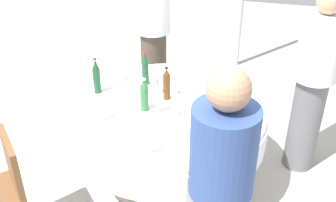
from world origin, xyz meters
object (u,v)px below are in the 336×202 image
at_px(wine_glass_front, 100,108).
at_px(plate_right, 187,147).
at_px(plate_left, 201,117).
at_px(person_south, 219,196).
at_px(bottle_green_south, 144,95).
at_px(person_west, 313,82).
at_px(bottle_brown_front, 167,84).
at_px(bottle_clear_north, 175,102).
at_px(wine_glass_outer, 149,141).
at_px(wine_glass_north, 159,99).
at_px(plate_rear, 122,79).
at_px(dining_table, 168,123).
at_px(person_mid, 153,35).
at_px(wine_glass_east, 155,82).
at_px(plate_near, 179,85).
at_px(bottle_dark_green_west, 145,69).
at_px(bottle_green_mid, 233,91).
at_px(bottle_dark_green_outer, 97,77).
at_px(chair_outer, 1,186).

distance_m(wine_glass_front, plate_right, 0.70).
distance_m(plate_left, person_south, 0.92).
relative_size(bottle_green_south, person_west, 0.17).
height_order(bottle_brown_front, bottle_clear_north, bottle_brown_front).
relative_size(wine_glass_outer, person_west, 0.09).
distance_m(wine_glass_north, plate_rear, 0.60).
xyz_separation_m(dining_table, wine_glass_front, (-0.30, 0.43, 0.25)).
distance_m(plate_left, person_mid, 1.36).
distance_m(bottle_brown_front, person_west, 1.18).
height_order(wine_glass_east, plate_near, wine_glass_east).
xyz_separation_m(wine_glass_outer, person_south, (-0.39, -0.51, 0.00)).
relative_size(bottle_dark_green_west, person_mid, 0.18).
xyz_separation_m(bottle_green_south, plate_rear, (0.40, 0.32, -0.11)).
distance_m(wine_glass_outer, person_mid, 1.72).
height_order(bottle_green_mid, wine_glass_north, bottle_green_mid).
bearing_deg(bottle_dark_green_outer, dining_table, -97.99).
bearing_deg(wine_glass_east, bottle_dark_green_outer, 100.18).
xyz_separation_m(bottle_green_mid, chair_outer, (-0.99, 1.41, -0.37)).
height_order(wine_glass_front, chair_outer, wine_glass_front).
xyz_separation_m(wine_glass_front, chair_outer, (-0.58, 0.50, -0.33)).
xyz_separation_m(wine_glass_front, wine_glass_north, (0.22, -0.38, 0.01)).
bearing_deg(person_south, bottle_green_south, -80.78).
bearing_deg(bottle_green_south, bottle_brown_front, -31.89).
distance_m(wine_glass_outer, plate_right, 0.27).
bearing_deg(wine_glass_east, dining_table, -138.46).
relative_size(wine_glass_outer, plate_right, 0.67).
bearing_deg(bottle_clear_north, dining_table, 38.61).
height_order(plate_left, chair_outer, chair_outer).
xyz_separation_m(bottle_brown_front, bottle_dark_green_outer, (-0.04, 0.57, 0.01)).
xyz_separation_m(dining_table, person_west, (0.49, -1.08, 0.24)).
relative_size(wine_glass_east, person_mid, 0.09).
relative_size(bottle_green_mid, person_west, 0.19).
relative_size(plate_right, person_mid, 0.14).
xyz_separation_m(bottle_brown_front, person_mid, (0.96, 0.37, -0.02)).
bearing_deg(bottle_dark_green_west, wine_glass_east, -140.25).
xyz_separation_m(bottle_brown_front, chair_outer, (-1.00, 0.89, -0.35)).
xyz_separation_m(plate_near, person_south, (-1.31, -0.51, 0.10)).
distance_m(bottle_clear_north, person_south, 0.98).
height_order(bottle_green_mid, person_south, person_south).
relative_size(wine_glass_north, person_mid, 0.10).
distance_m(bottle_dark_green_outer, plate_near, 0.68).
bearing_deg(bottle_dark_green_west, dining_table, -139.29).
height_order(person_west, person_mid, person_mid).
distance_m(bottle_brown_front, wine_glass_north, 0.20).
bearing_deg(person_west, bottle_green_mid, -81.97).
bearing_deg(wine_glass_outer, bottle_brown_front, 4.56).
bearing_deg(person_mid, wine_glass_front, -111.64).
xyz_separation_m(plate_right, person_west, (0.96, -0.84, 0.09)).
bearing_deg(plate_right, bottle_dark_green_outer, 56.96).
relative_size(bottle_brown_front, person_west, 0.17).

